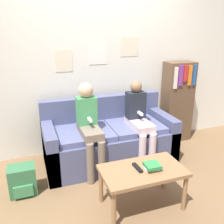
{
  "coord_description": "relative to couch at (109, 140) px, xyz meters",
  "views": [
    {
      "loc": [
        -0.99,
        -2.43,
        1.78
      ],
      "look_at": [
        0.0,
        0.37,
        0.75
      ],
      "focal_mm": 40.0,
      "sensor_mm": 36.0,
      "label": 1
    }
  ],
  "objects": [
    {
      "name": "ground_plane",
      "position": [
        0.0,
        -0.5,
        -0.3
      ],
      "size": [
        10.0,
        10.0,
        0.0
      ],
      "primitive_type": "plane",
      "color": "brown"
    },
    {
      "name": "wall_back",
      "position": [
        0.0,
        0.49,
        1.0
      ],
      "size": [
        8.0,
        0.06,
        2.6
      ],
      "color": "silver",
      "rests_on": "ground_plane"
    },
    {
      "name": "couch",
      "position": [
        0.0,
        0.0,
        0.0
      ],
      "size": [
        1.72,
        0.79,
        0.85
      ],
      "color": "#4C5175",
      "rests_on": "ground_plane"
    },
    {
      "name": "coffee_table",
      "position": [
        0.01,
        -1.01,
        0.08
      ],
      "size": [
        0.83,
        0.48,
        0.43
      ],
      "color": "#8E6642",
      "rests_on": "ground_plane"
    },
    {
      "name": "person_left",
      "position": [
        -0.31,
        -0.19,
        0.35
      ],
      "size": [
        0.24,
        0.54,
        1.13
      ],
      "color": "#756656",
      "rests_on": "ground_plane"
    },
    {
      "name": "person_right",
      "position": [
        0.36,
        -0.19,
        0.32
      ],
      "size": [
        0.24,
        0.54,
        1.11
      ],
      "color": "silver",
      "rests_on": "ground_plane"
    },
    {
      "name": "tv_remote",
      "position": [
        -0.04,
        -0.99,
        0.15
      ],
      "size": [
        0.05,
        0.17,
        0.02
      ],
      "rotation": [
        0.0,
        0.0,
        0.03
      ],
      "color": "black",
      "rests_on": "coffee_table"
    },
    {
      "name": "book_stack",
      "position": [
        0.09,
        -1.04,
        0.17
      ],
      "size": [
        0.17,
        0.16,
        0.06
      ],
      "color": "silver",
      "rests_on": "coffee_table"
    },
    {
      "name": "bookshelf",
      "position": [
        1.25,
        0.3,
        0.34
      ],
      "size": [
        0.44,
        0.3,
        1.26
      ],
      "color": "brown",
      "rests_on": "ground_plane"
    },
    {
      "name": "backpack",
      "position": [
        -1.14,
        -0.39,
        -0.13
      ],
      "size": [
        0.29,
        0.23,
        0.33
      ],
      "color": "#336B42",
      "rests_on": "ground_plane"
    }
  ]
}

